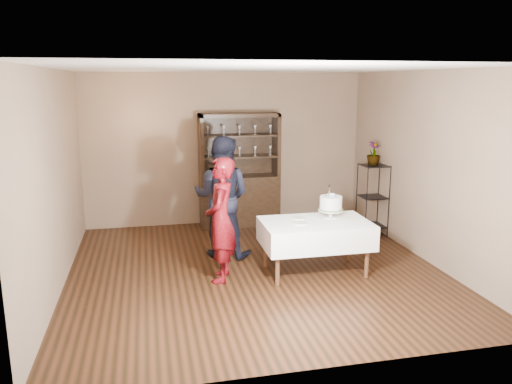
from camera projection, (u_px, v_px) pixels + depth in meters
floor at (255, 270)px, 6.88m from camera, size 5.00×5.00×0.00m
ceiling at (255, 68)px, 6.29m from camera, size 5.00×5.00×0.00m
back_wall at (226, 149)px, 8.97m from camera, size 5.00×0.02×2.70m
wall_left at (55, 181)px, 6.06m from camera, size 0.02×5.00×2.70m
wall_right at (426, 167)px, 7.11m from camera, size 0.02×5.00×2.70m
china_hutch at (239, 189)px, 8.92m from camera, size 1.40×0.48×2.00m
plant_etagere at (373, 197)px, 8.36m from camera, size 0.42×0.42×1.20m
cake_table at (315, 234)px, 6.68m from camera, size 1.44×0.90×0.72m
woman at (221, 220)px, 6.38m from camera, size 0.52×0.67×1.62m
man at (222, 197)px, 7.28m from camera, size 1.07×0.98×1.78m
cake at (331, 204)px, 6.81m from camera, size 0.36×0.36×0.47m
plate_near at (300, 223)px, 6.54m from camera, size 0.22×0.22×0.01m
plate_far at (298, 218)px, 6.79m from camera, size 0.24×0.24×0.01m
potted_plant at (374, 153)px, 8.22m from camera, size 0.29×0.29×0.39m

